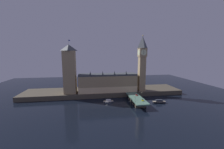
{
  "coord_description": "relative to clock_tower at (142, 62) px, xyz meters",
  "views": [
    {
      "loc": [
        -16.84,
        -154.07,
        57.13
      ],
      "look_at": [
        9.4,
        20.0,
        30.9
      ],
      "focal_mm": 22.0,
      "sensor_mm": 36.0,
      "label": 1
    }
  ],
  "objects": [
    {
      "name": "street_lamp_near",
      "position": [
        -23.61,
        -45.53,
        -35.44
      ],
      "size": [
        1.34,
        0.6,
        7.17
      ],
      "color": "#2D3333",
      "rests_on": "bridge"
    },
    {
      "name": "embankment",
      "position": [
        -51.88,
        13.19,
        -43.48
      ],
      "size": [
        220.0,
        42.0,
        6.07
      ],
      "color": "#4C4438",
      "rests_on": "ground_plane"
    },
    {
      "name": "pedestrian_far_rail",
      "position": [
        -23.21,
        -19.94,
        -39.09
      ],
      "size": [
        0.38,
        0.38,
        1.58
      ],
      "color": "black",
      "rests_on": "bridge"
    },
    {
      "name": "boat_upstream",
      "position": [
        -49.47,
        -23.19,
        -45.26
      ],
      "size": [
        13.02,
        5.19,
        3.43
      ],
      "color": "white",
      "rests_on": "ground_plane"
    },
    {
      "name": "victoria_tower",
      "position": [
        -96.84,
        3.3,
        -8.73
      ],
      "size": [
        15.52,
        15.52,
        69.14
      ],
      "color": "tan",
      "rests_on": "embankment"
    },
    {
      "name": "car_southbound_lead",
      "position": [
        -14.11,
        -42.42,
        -39.29
      ],
      "size": [
        2.12,
        3.81,
        1.34
      ],
      "color": "yellow",
      "rests_on": "bridge"
    },
    {
      "name": "parliament_hall",
      "position": [
        -46.77,
        3.98,
        -28.22
      ],
      "size": [
        78.51,
        18.91,
        29.46
      ],
      "color": "tan",
      "rests_on": "embankment"
    },
    {
      "name": "street_lamp_mid",
      "position": [
        -10.67,
        -30.81,
        -35.88
      ],
      "size": [
        1.34,
        0.6,
        6.45
      ],
      "color": "#2D3333",
      "rests_on": "bridge"
    },
    {
      "name": "street_lamp_far",
      "position": [
        -23.61,
        -16.09,
        -35.79
      ],
      "size": [
        1.34,
        0.6,
        6.61
      ],
      "color": "#2D3333",
      "rests_on": "bridge"
    },
    {
      "name": "ground_plane",
      "position": [
        -51.88,
        -25.81,
        -46.51
      ],
      "size": [
        400.0,
        400.0,
        0.0
      ],
      "primitive_type": "plane",
      "color": "black"
    },
    {
      "name": "car_southbound_trail",
      "position": [
        -14.11,
        -22.36,
        -39.3
      ],
      "size": [
        2.01,
        4.1,
        1.33
      ],
      "color": "red",
      "rests_on": "bridge"
    },
    {
      "name": "boat_downstream",
      "position": [
        9.16,
        -35.05,
        -44.95
      ],
      "size": [
        17.08,
        6.24,
        4.27
      ],
      "color": "#28282D",
      "rests_on": "ground_plane"
    },
    {
      "name": "bridge",
      "position": [
        -17.14,
        -30.81,
        -42.16
      ],
      "size": [
        13.79,
        46.0,
        6.59
      ],
      "color": "slate",
      "rests_on": "ground_plane"
    },
    {
      "name": "clock_tower",
      "position": [
        0.0,
        0.0,
        0.0
      ],
      "size": [
        10.67,
        10.78,
        76.26
      ],
      "color": "tan",
      "rests_on": "embankment"
    }
  ]
}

